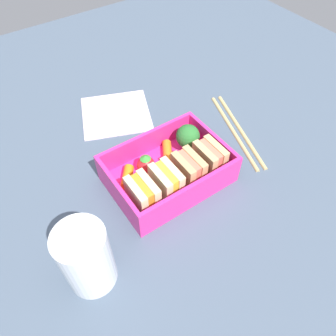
# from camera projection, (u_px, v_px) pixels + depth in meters

# --- Properties ---
(ground_plane) EXTENTS (1.20, 1.20, 0.02)m
(ground_plane) POSITION_uv_depth(u_px,v_px,m) (168.00, 183.00, 0.52)
(ground_plane) COLOR #465467
(bento_tray) EXTENTS (0.18, 0.13, 0.01)m
(bento_tray) POSITION_uv_depth(u_px,v_px,m) (168.00, 177.00, 0.51)
(bento_tray) COLOR #EC2B88
(bento_tray) RESTS_ON ground_plane
(bento_rim) EXTENTS (0.18, 0.13, 0.04)m
(bento_rim) POSITION_uv_depth(u_px,v_px,m) (168.00, 166.00, 0.49)
(bento_rim) COLOR #EC2B88
(bento_rim) RESTS_ON bento_tray
(sandwich_left) EXTENTS (0.03, 0.05, 0.05)m
(sandwich_left) POSITION_uv_depth(u_px,v_px,m) (209.00, 158.00, 0.49)
(sandwich_left) COLOR tan
(sandwich_left) RESTS_ON bento_tray
(sandwich_center_left) EXTENTS (0.03, 0.05, 0.05)m
(sandwich_center_left) POSITION_uv_depth(u_px,v_px,m) (189.00, 169.00, 0.48)
(sandwich_center_left) COLOR tan
(sandwich_center_left) RESTS_ON bento_tray
(sandwich_center) EXTENTS (0.03, 0.05, 0.05)m
(sandwich_center) POSITION_uv_depth(u_px,v_px,m) (166.00, 181.00, 0.46)
(sandwich_center) COLOR beige
(sandwich_center) RESTS_ON bento_tray
(sandwich_center_right) EXTENTS (0.03, 0.05, 0.05)m
(sandwich_center_right) POSITION_uv_depth(u_px,v_px,m) (143.00, 194.00, 0.45)
(sandwich_center_right) COLOR beige
(sandwich_center_right) RESTS_ON bento_tray
(broccoli_floret) EXTENTS (0.04, 0.04, 0.05)m
(broccoli_floret) POSITION_uv_depth(u_px,v_px,m) (188.00, 137.00, 0.52)
(broccoli_floret) COLOR #80BD5C
(broccoli_floret) RESTS_ON bento_tray
(carrot_stick_left) EXTENTS (0.04, 0.05, 0.01)m
(carrot_stick_left) POSITION_uv_depth(u_px,v_px,m) (167.00, 154.00, 0.52)
(carrot_stick_left) COLOR orange
(carrot_stick_left) RESTS_ON bento_tray
(strawberry_far_left) EXTENTS (0.03, 0.03, 0.03)m
(strawberry_far_left) POSITION_uv_depth(u_px,v_px,m) (146.00, 164.00, 0.49)
(strawberry_far_left) COLOR red
(strawberry_far_left) RESTS_ON bento_tray
(carrot_stick_far_left) EXTENTS (0.04, 0.04, 0.02)m
(carrot_stick_far_left) POSITION_uv_depth(u_px,v_px,m) (127.00, 177.00, 0.49)
(carrot_stick_far_left) COLOR orange
(carrot_stick_far_left) RESTS_ON bento_tray
(chopstick_pair) EXTENTS (0.08, 0.19, 0.01)m
(chopstick_pair) POSITION_uv_depth(u_px,v_px,m) (237.00, 129.00, 0.58)
(chopstick_pair) COLOR tan
(chopstick_pair) RESTS_ON ground_plane
(drinking_glass) EXTENTS (0.06, 0.06, 0.10)m
(drinking_glass) POSITION_uv_depth(u_px,v_px,m) (86.00, 258.00, 0.37)
(drinking_glass) COLOR white
(drinking_glass) RESTS_ON ground_plane
(folded_napkin) EXTENTS (0.16, 0.16, 0.00)m
(folded_napkin) POSITION_uv_depth(u_px,v_px,m) (116.00, 113.00, 0.61)
(folded_napkin) COLOR silver
(folded_napkin) RESTS_ON ground_plane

